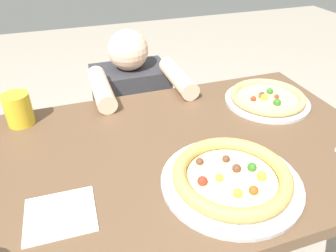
{
  "coord_description": "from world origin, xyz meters",
  "views": [
    {
      "loc": [
        -0.27,
        -0.71,
        1.33
      ],
      "look_at": [
        -0.0,
        0.08,
        0.78
      ],
      "focal_mm": 34.54,
      "sensor_mm": 36.0,
      "label": 1
    }
  ],
  "objects": [
    {
      "name": "paper_napkin",
      "position": [
        -0.34,
        -0.15,
        0.75
      ],
      "size": [
        0.16,
        0.15,
        0.0
      ],
      "primitive_type": "cube",
      "rotation": [
        0.0,
        0.0,
        -0.03
      ],
      "color": "white",
      "rests_on": "dining_table"
    },
    {
      "name": "pizza_near",
      "position": [
        0.08,
        -0.18,
        0.77
      ],
      "size": [
        0.36,
        0.36,
        0.05
      ],
      "color": "#B7B7BC",
      "rests_on": "dining_table"
    },
    {
      "name": "diner_seated",
      "position": [
        -0.0,
        0.62,
        0.43
      ],
      "size": [
        0.38,
        0.51,
        0.92
      ],
      "color": "#333847",
      "rests_on": "ground"
    },
    {
      "name": "drink_cup_colored",
      "position": [
        -0.44,
        0.3,
        0.8
      ],
      "size": [
        0.09,
        0.09,
        0.11
      ],
      "color": "gold",
      "rests_on": "dining_table"
    },
    {
      "name": "dining_table",
      "position": [
        0.0,
        0.0,
        0.63
      ],
      "size": [
        1.24,
        0.76,
        0.75
      ],
      "color": "brown",
      "rests_on": "ground"
    },
    {
      "name": "pizza_far",
      "position": [
        0.41,
        0.16,
        0.77
      ],
      "size": [
        0.31,
        0.31,
        0.04
      ],
      "color": "#B7B7BC",
      "rests_on": "dining_table"
    }
  ]
}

